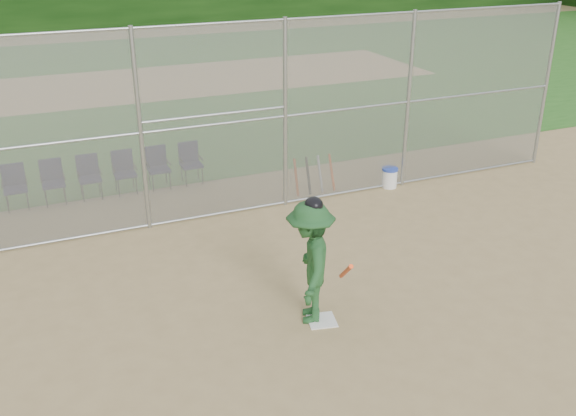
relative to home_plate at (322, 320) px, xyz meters
name	(u,v)px	position (x,y,z in m)	size (l,w,h in m)	color
ground	(354,338)	(0.25, -0.58, -0.01)	(100.00, 100.00, 0.00)	tan
grass_strip	(131,85)	(0.25, 17.42, 0.00)	(100.00, 100.00, 0.00)	#265F1C
dirt_patch_far	(131,84)	(0.25, 17.42, 0.00)	(24.00, 24.00, 0.00)	tan
backstop_fence	(240,118)	(0.25, 4.42, 2.06)	(16.09, 0.09, 4.00)	gray
home_plate	(322,320)	(0.00, 0.00, 0.00)	(0.43, 0.43, 0.02)	white
batter_at_plate	(310,262)	(-0.14, 0.16, 0.98)	(1.17, 1.48, 2.05)	#205126
water_cooler	(389,177)	(3.88, 4.41, 0.23)	(0.37, 0.37, 0.47)	white
spare_bats	(314,175)	(2.15, 4.86, 0.40)	(0.96, 0.37, 0.83)	#D84C14
chair_2	(15,188)	(-4.17, 6.47, 0.47)	(0.54, 0.52, 0.96)	black
chair_3	(53,183)	(-3.40, 6.47, 0.47)	(0.54, 0.52, 0.96)	black
chair_4	(90,178)	(-2.62, 6.47, 0.47)	(0.54, 0.52, 0.96)	black
chair_5	(125,173)	(-1.85, 6.47, 0.47)	(0.54, 0.52, 0.96)	black
chair_6	(159,168)	(-1.07, 6.47, 0.47)	(0.54, 0.52, 0.96)	black
chair_7	(191,164)	(-0.30, 6.47, 0.47)	(0.54, 0.52, 0.96)	black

